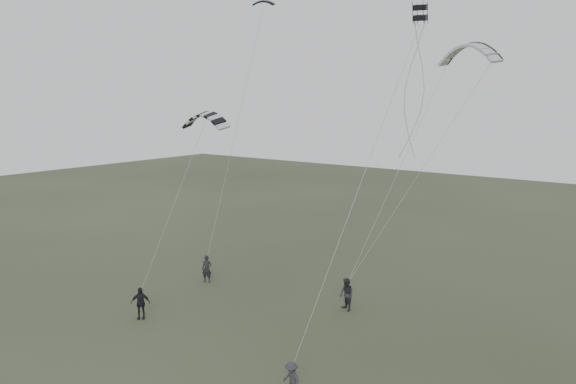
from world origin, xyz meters
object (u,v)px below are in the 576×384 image
Objects in this scene: kite_striped at (205,114)px; flyer_left at (207,269)px; kite_box at (420,13)px; kite_pale_large at (470,45)px; flyer_right at (346,294)px; kite_dark_small at (263,1)px; flyer_far at (291,380)px; flyer_center at (140,303)px.

flyer_left is at bearing 139.18° from kite_striped.
kite_pale_large is at bearing 83.88° from kite_box.
kite_dark_small reaches higher than flyer_right.
kite_dark_small is 0.36× the size of kite_pale_large.
flyer_far is 2.27× the size of kite_box.
kite_striped is (-8.27, -3.07, 10.49)m from flyer_right.
flyer_center is 22.16m from kite_dark_small.
kite_striped is (0.48, 5.01, 10.54)m from flyer_center.
flyer_right is 17.13m from kite_pale_large.
flyer_far is 0.46× the size of kite_striped.
kite_striped reaches higher than flyer_center.
kite_dark_small reaches higher than flyer_far.
flyer_center is 21.34m from kite_box.
kite_box reaches higher than flyer_far.
flyer_left is 10.89m from kite_striped.
flyer_right is 11.91m from flyer_center.
flyer_right is at bearing 0.48° from flyer_center.
kite_striped is 4.96× the size of kite_box.
flyer_right is at bearing -22.74° from flyer_left.
flyer_right is at bearing -54.04° from kite_dark_small.
flyer_left is at bearing 157.94° from kite_box.
flyer_left is 2.71× the size of kite_box.
kite_striped is (2.03, -1.87, 10.53)m from flyer_left.
kite_box is at bearing -37.05° from flyer_left.
kite_pale_large is at bearing 103.78° from flyer_far.
kite_dark_small is at bearing -145.57° from kite_pale_large.
flyer_center is 11.68m from kite_striped.
flyer_right is 16.45m from kite_box.
flyer_right is 0.45× the size of kite_pale_large.
kite_pale_large is at bearing 93.58° from flyer_right.
flyer_left is at bearing 60.49° from flyer_center.
flyer_right is at bearing 22.17° from kite_striped.
flyer_far is 17.04m from kite_striped.
flyer_right is at bearing -95.25° from kite_pale_large.
kite_pale_large reaches higher than flyer_far.
flyer_left is 0.43× the size of kite_pale_large.
kite_striped is (-11.44, 6.74, 10.68)m from flyer_far.
flyer_right is 13.71m from kite_striped.
kite_dark_small is 2.28× the size of kite_box.
kite_box reaches higher than kite_striped.
flyer_left is at bearing -126.72° from kite_pale_large.
flyer_far is 0.36× the size of kite_pale_large.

